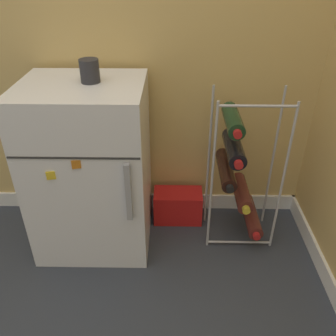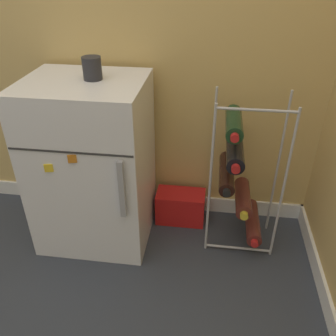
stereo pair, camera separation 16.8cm
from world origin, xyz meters
name	(u,v)px [view 2 (the right image)]	position (x,y,z in m)	size (l,w,h in m)	color
ground_plane	(125,304)	(0.00, 0.00, 0.00)	(14.00, 14.00, 0.00)	#333842
mini_fridge	(93,165)	(-0.24, 0.44, 0.41)	(0.53, 0.48, 0.83)	white
wine_rack	(239,176)	(0.46, 0.48, 0.39)	(0.33, 0.32, 0.78)	#B2B2B7
soda_box	(181,206)	(0.17, 0.59, 0.09)	(0.26, 0.14, 0.18)	red
fridge_top_cup	(92,68)	(-0.20, 0.47, 0.88)	(0.08, 0.08, 0.09)	#28282D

